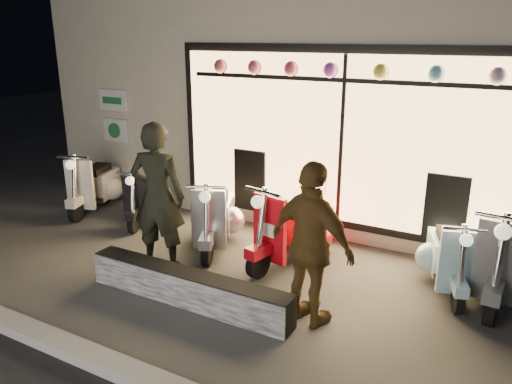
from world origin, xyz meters
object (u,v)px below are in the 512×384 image
(scooter_silver, at_px, (216,216))
(woman, at_px, (312,245))
(graffiti_barrier, at_px, (188,288))
(scooter_red, at_px, (297,228))
(man, at_px, (158,197))

(scooter_silver, xyz_separation_m, woman, (2.08, -1.32, 0.48))
(graffiti_barrier, height_order, woman, woman)
(graffiti_barrier, xyz_separation_m, scooter_silver, (-0.69, 1.65, 0.23))
(scooter_silver, relative_size, woman, 0.81)
(scooter_red, bearing_deg, scooter_silver, -162.35)
(graffiti_barrier, bearing_deg, scooter_silver, 112.88)
(scooter_silver, relative_size, man, 0.74)
(man, bearing_deg, scooter_silver, -118.06)
(graffiti_barrier, height_order, man, man)
(scooter_red, bearing_deg, woman, -47.71)
(man, distance_m, woman, 2.31)
(scooter_silver, bearing_deg, graffiti_barrier, -91.16)
(man, height_order, woman, man)
(scooter_red, bearing_deg, man, -130.19)
(scooter_silver, height_order, woman, woman)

